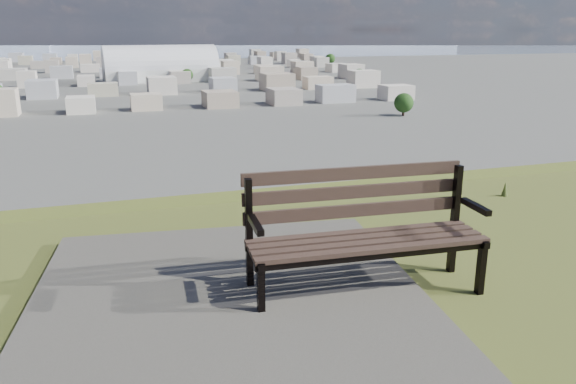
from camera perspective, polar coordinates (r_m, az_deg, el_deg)
name	(u,v)px	position (r m, az deg, el deg)	size (l,w,h in m)	color
park_bench	(363,225)	(4.48, 7.61, -3.35)	(1.90, 0.72, 0.97)	#422F26
gravel_patch	(238,339)	(3.90, -5.09, -14.65)	(2.98, 4.25, 0.09)	#5A564E
arena	(161,70)	(319.87, -12.81, 11.99)	(61.13, 29.03, 25.16)	silver
city_blocks	(106,67)	(397.60, -18.02, 12.00)	(395.00, 361.00, 7.00)	beige
city_trees	(54,74)	(323.11, -22.65, 11.01)	(406.52, 387.20, 9.98)	#321F19
bay_water	(102,49)	(902.86, -18.37, 13.66)	(2400.00, 700.00, 0.12)	#808FA3
far_hills	(72,30)	(1406.60, -21.13, 15.06)	(2050.00, 340.00, 60.00)	#9FABC6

